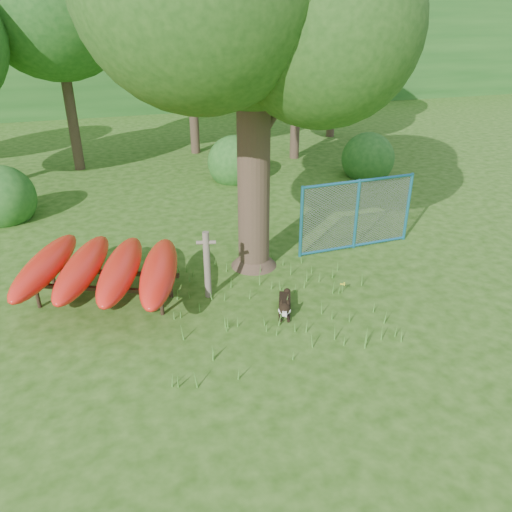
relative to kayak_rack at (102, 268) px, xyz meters
name	(u,v)px	position (x,y,z in m)	size (l,w,h in m)	color
ground	(266,337)	(2.61, -2.10, -0.75)	(80.00, 80.00, 0.00)	#21470E
wooden_post	(207,263)	(1.96, -0.41, 0.00)	(0.39, 0.17, 1.41)	#66594C
kayak_rack	(102,268)	(0.00, 0.00, 0.00)	(3.51, 3.80, 0.98)	black
husky_dog	(285,306)	(3.20, -1.45, -0.60)	(0.52, 0.90, 0.43)	black
fence_section	(357,214)	(5.85, 0.74, 0.12)	(2.94, 0.17, 2.86)	teal
wildflower_clump	(343,285)	(4.59, -1.13, -0.57)	(0.10, 0.10, 0.22)	#48852B
bg_tree_c	(190,43)	(4.11, 10.90, 3.36)	(4.00, 4.00, 6.12)	#3A2B1F
bg_tree_d	(299,14)	(7.61, 8.90, 4.34)	(4.80, 4.80, 7.50)	#3A2B1F
bg_tree_e	(338,10)	(10.61, 11.90, 4.49)	(4.60, 4.60, 7.55)	#3A2B1F
shrub_left	(6,219)	(-2.39, 5.40, -0.75)	(1.80, 1.80, 1.80)	#1E561C
shrub_right	(366,176)	(9.11, 5.90, -0.75)	(1.80, 1.80, 1.80)	#1E561C
shrub_mid	(235,180)	(4.61, 6.90, -0.75)	(1.80, 1.80, 1.80)	#1E561C
wooded_hillside	(120,50)	(2.61, 25.90, 2.25)	(80.00, 12.00, 6.00)	#1E561C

